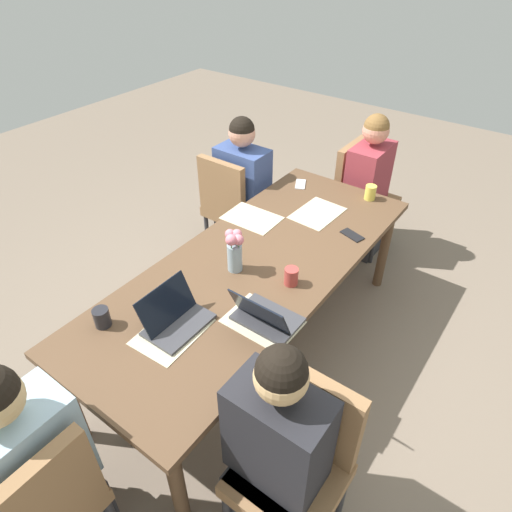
% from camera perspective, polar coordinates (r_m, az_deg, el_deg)
% --- Properties ---
extents(ground_plane, '(10.00, 10.00, 0.00)m').
position_cam_1_polar(ground_plane, '(3.12, -0.00, -11.47)').
color(ground_plane, '#756656').
extents(dining_table, '(2.37, 0.94, 0.73)m').
position_cam_1_polar(dining_table, '(2.66, -0.00, -2.03)').
color(dining_table, brown).
rests_on(dining_table, ground_plane).
extents(chair_near_left_near, '(0.44, 0.44, 0.90)m').
position_cam_1_polar(chair_near_left_near, '(3.64, -3.11, 6.81)').
color(chair_near_left_near, olive).
rests_on(chair_near_left_near, ground_plane).
extents(person_near_left_near, '(0.36, 0.40, 1.19)m').
position_cam_1_polar(person_near_left_near, '(3.65, -1.64, 7.38)').
color(person_near_left_near, '#2D2D33').
rests_on(person_near_left_near, ground_plane).
extents(chair_far_left_mid, '(0.44, 0.44, 0.90)m').
position_cam_1_polar(chair_far_left_mid, '(2.11, 5.36, -23.99)').
color(chair_far_left_mid, olive).
rests_on(chair_far_left_mid, ground_plane).
extents(person_far_left_mid, '(0.36, 0.40, 1.19)m').
position_cam_1_polar(person_far_left_mid, '(2.07, 2.66, -24.30)').
color(person_far_left_mid, '#2D2D33').
rests_on(person_far_left_mid, ground_plane).
extents(chair_head_left_left_far, '(0.44, 0.44, 0.90)m').
position_cam_1_polar(chair_head_left_left_far, '(3.88, 13.04, 7.94)').
color(chair_head_left_left_far, olive).
rests_on(chair_head_left_left_far, ground_plane).
extents(person_head_left_left_far, '(0.40, 0.36, 1.19)m').
position_cam_1_polar(person_head_left_left_far, '(3.80, 13.72, 7.59)').
color(person_head_left_left_far, '#2D2D33').
rests_on(person_head_left_left_far, ground_plane).
extents(chair_head_right_right_near, '(0.44, 0.44, 0.90)m').
position_cam_1_polar(chair_head_right_right_near, '(2.18, -25.74, -26.81)').
color(chair_head_right_right_near, olive).
rests_on(chair_head_right_right_near, ground_plane).
extents(person_head_right_right_near, '(0.40, 0.36, 1.19)m').
position_cam_1_polar(person_head_right_right_near, '(2.20, -25.67, -24.28)').
color(person_head_right_right_near, '#2D2D33').
rests_on(person_head_right_right_near, ground_plane).
extents(flower_vase, '(0.12, 0.12, 0.26)m').
position_cam_1_polar(flower_vase, '(2.48, -2.75, 0.83)').
color(flower_vase, '#8EA8B7').
rests_on(flower_vase, dining_table).
extents(placemat_near_left_near, '(0.27, 0.37, 0.00)m').
position_cam_1_polar(placemat_near_left_near, '(3.01, -0.53, 4.86)').
color(placemat_near_left_near, beige).
rests_on(placemat_near_left_near, dining_table).
extents(placemat_far_left_mid, '(0.26, 0.36, 0.00)m').
position_cam_1_polar(placemat_far_left_mid, '(2.26, 0.83, -8.35)').
color(placemat_far_left_mid, beige).
rests_on(placemat_far_left_mid, dining_table).
extents(placemat_head_left_left_far, '(0.37, 0.28, 0.00)m').
position_cam_1_polar(placemat_head_left_left_far, '(3.09, 7.81, 5.42)').
color(placemat_head_left_left_far, beige).
rests_on(placemat_head_left_left_far, dining_table).
extents(placemat_head_right_right_near, '(0.37, 0.28, 0.00)m').
position_cam_1_polar(placemat_head_right_right_near, '(2.25, -10.60, -9.45)').
color(placemat_head_right_right_near, beige).
rests_on(placemat_head_right_right_near, dining_table).
extents(laptop_head_right_right_near, '(0.32, 0.22, 0.20)m').
position_cam_1_polar(laptop_head_right_right_near, '(2.25, -10.28, -7.84)').
color(laptop_head_right_right_near, '#38383D').
rests_on(laptop_head_right_right_near, dining_table).
extents(laptop_far_left_mid, '(0.22, 0.32, 0.20)m').
position_cam_1_polar(laptop_far_left_mid, '(2.22, 1.15, -7.71)').
color(laptop_far_left_mid, '#38383D').
rests_on(laptop_far_left_mid, dining_table).
extents(coffee_mug_near_left, '(0.08, 0.08, 0.10)m').
position_cam_1_polar(coffee_mug_near_left, '(2.45, 4.51, -2.60)').
color(coffee_mug_near_left, '#AD3D38').
rests_on(coffee_mug_near_left, dining_table).
extents(coffee_mug_near_right, '(0.08, 0.08, 0.10)m').
position_cam_1_polar(coffee_mug_near_right, '(3.30, 14.35, 7.84)').
color(coffee_mug_near_right, '#DBC64C').
rests_on(coffee_mug_near_right, dining_table).
extents(coffee_mug_centre_left, '(0.08, 0.08, 0.10)m').
position_cam_1_polar(coffee_mug_centre_left, '(2.33, -19.02, -7.41)').
color(coffee_mug_centre_left, '#232328').
rests_on(coffee_mug_centre_left, dining_table).
extents(phone_black, '(0.11, 0.16, 0.01)m').
position_cam_1_polar(phone_black, '(2.90, 12.13, 2.62)').
color(phone_black, black).
rests_on(phone_black, dining_table).
extents(phone_silver, '(0.17, 0.13, 0.01)m').
position_cam_1_polar(phone_silver, '(3.43, 5.68, 9.07)').
color(phone_silver, silver).
rests_on(phone_silver, dining_table).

